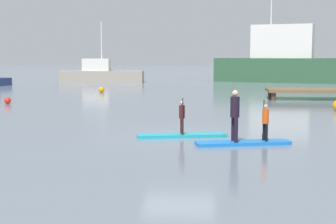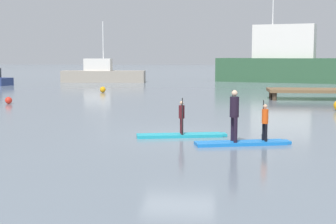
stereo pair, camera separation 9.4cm
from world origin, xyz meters
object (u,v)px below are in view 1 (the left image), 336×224
object	(u,v)px
paddleboard_near	(182,135)
paddleboard_far	(243,143)
paddler_child_front	(265,120)
fishing_boat_green_midground	(101,74)
mooring_buoy_far	(7,100)
mooring_buoy_near	(102,90)
paddler_child_solo	(182,116)
fishing_boat_white_large	(291,62)
paddler_adult	(235,112)

from	to	relation	value
paddleboard_near	paddleboard_far	world-z (taller)	same
paddler_child_front	paddleboard_far	bearing A→B (deg)	-164.93
fishing_boat_green_midground	mooring_buoy_far	world-z (taller)	fishing_boat_green_midground
paddler_child_front	fishing_boat_green_midground	size ratio (longest dim) A/B	0.15
paddleboard_far	mooring_buoy_near	distance (m)	22.54
paddler_child_solo	paddler_child_front	size ratio (longest dim) A/B	0.98
paddler_child_solo	fishing_boat_white_large	xyz separation A→B (m)	(8.74, 34.56, 1.26)
fishing_boat_green_midground	paddleboard_far	bearing A→B (deg)	-69.95
paddler_child_solo	fishing_boat_green_midground	distance (m)	34.26
paddler_adult	fishing_boat_green_midground	size ratio (longest dim) A/B	0.19
paddler_child_solo	paddler_adult	bearing A→B (deg)	-37.65
fishing_boat_white_large	fishing_boat_green_midground	xyz separation A→B (m)	(-19.13, -1.90, -1.16)
paddleboard_near	mooring_buoy_near	distance (m)	20.60
paddleboard_near	fishing_boat_white_large	bearing A→B (deg)	75.80
paddler_child_solo	fishing_boat_green_midground	size ratio (longest dim) A/B	0.15
paddleboard_far	paddler_child_solo	bearing A→B (deg)	147.72
paddler_child_solo	paddler_child_front	distance (m)	2.88
paddler_child_front	fishing_boat_green_midground	distance (m)	36.17
paddler_child_front	fishing_boat_green_midground	bearing A→B (deg)	111.16
paddleboard_far	paddler_child_front	xyz separation A→B (m)	(0.68, 0.18, 0.70)
paddler_adult	fishing_boat_white_large	size ratio (longest dim) A/B	0.10
paddleboard_near	mooring_buoy_near	size ratio (longest dim) A/B	7.29
paddler_adult	fishing_boat_white_large	world-z (taller)	fishing_boat_white_large
paddleboard_far	paddler_child_front	world-z (taller)	paddler_child_front
paddler_adult	fishing_boat_green_midground	world-z (taller)	fishing_boat_green_midground
paddler_child_solo	mooring_buoy_far	xyz separation A→B (m)	(-10.59, 10.35, -0.53)
fishing_boat_green_midground	mooring_buoy_near	xyz separation A→B (m)	(3.14, -13.35, -0.62)
paddler_adult	mooring_buoy_far	size ratio (longest dim) A/B	4.06
paddler_child_front	fishing_boat_white_large	world-z (taller)	fishing_boat_white_large
fishing_boat_white_large	paddler_child_front	bearing A→B (deg)	-99.67
paddler_child_solo	mooring_buoy_far	distance (m)	14.82
paddler_child_solo	paddler_adult	world-z (taller)	paddler_adult
fishing_boat_green_midground	mooring_buoy_far	distance (m)	22.31
fishing_boat_white_large	mooring_buoy_far	xyz separation A→B (m)	(-19.33, -24.21, -1.79)
paddleboard_far	mooring_buoy_near	xyz separation A→B (m)	(-9.23, 20.56, 0.16)
paddleboard_near	paddler_adult	world-z (taller)	paddler_adult
mooring_buoy_far	fishing_boat_white_large	bearing A→B (deg)	51.39
paddler_child_solo	mooring_buoy_far	size ratio (longest dim) A/B	3.15
fishing_boat_white_large	fishing_boat_green_midground	size ratio (longest dim) A/B	1.93
paddler_child_solo	paddleboard_near	bearing A→B (deg)	92.40
paddler_adult	paddleboard_far	bearing A→B (deg)	12.84
mooring_buoy_far	paddler_child_front	bearing A→B (deg)	-40.75
fishing_boat_white_large	mooring_buoy_far	bearing A→B (deg)	-128.61
paddleboard_far	paddler_adult	bearing A→B (deg)	-167.16
paddler_adult	paddleboard_near	bearing A→B (deg)	142.10
paddler_child_front	fishing_boat_white_large	size ratio (longest dim) A/B	0.08
paddleboard_far	paddler_child_front	size ratio (longest dim) A/B	2.40
paddler_child_front	fishing_boat_white_large	bearing A→B (deg)	80.33
paddleboard_far	paddler_adult	xyz separation A→B (m)	(-0.28, -0.06, 0.96)
paddleboard_near	paddler_child_front	size ratio (longest dim) A/B	2.45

